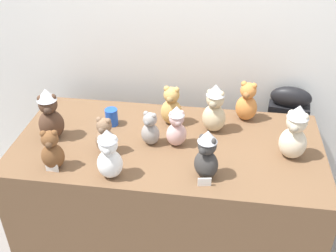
% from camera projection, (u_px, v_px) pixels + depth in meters
% --- Properties ---
extents(wall_back, '(7.00, 0.08, 2.60)m').
position_uv_depth(wall_back, '(183.00, 22.00, 2.72)').
color(wall_back, white).
rests_on(wall_back, ground_plane).
extents(display_table, '(1.85, 0.89, 0.79)m').
position_uv_depth(display_table, '(168.00, 191.00, 2.64)').
color(display_table, brown).
rests_on(display_table, ground_plane).
extents(instrument_case, '(0.29, 0.16, 0.92)m').
position_uv_depth(instrument_case, '(282.00, 142.00, 2.99)').
color(instrument_case, black).
rests_on(instrument_case, ground_plane).
extents(teddy_bear_ginger, '(0.17, 0.15, 0.27)m').
position_uv_depth(teddy_bear_ginger, '(247.00, 102.00, 2.58)').
color(teddy_bear_ginger, '#D17F3D').
rests_on(teddy_bear_ginger, display_table).
extents(teddy_bear_cocoa, '(0.18, 0.17, 0.33)m').
position_uv_depth(teddy_bear_cocoa, '(50.00, 114.00, 2.39)').
color(teddy_bear_cocoa, '#4C3323').
rests_on(teddy_bear_cocoa, display_table).
extents(teddy_bear_snow, '(0.15, 0.13, 0.30)m').
position_uv_depth(teddy_bear_snow, '(109.00, 154.00, 2.09)').
color(teddy_bear_snow, white).
rests_on(teddy_bear_snow, display_table).
extents(teddy_bear_ash, '(0.14, 0.12, 0.22)m').
position_uv_depth(teddy_bear_ash, '(150.00, 129.00, 2.36)').
color(teddy_bear_ash, gray).
rests_on(teddy_bear_ash, display_table).
extents(teddy_bear_charcoal, '(0.17, 0.16, 0.29)m').
position_uv_depth(teddy_bear_charcoal, '(207.00, 155.00, 2.09)').
color(teddy_bear_charcoal, '#383533').
rests_on(teddy_bear_charcoal, display_table).
extents(teddy_bear_cream, '(0.19, 0.18, 0.34)m').
position_uv_depth(teddy_bear_cream, '(295.00, 133.00, 2.22)').
color(teddy_bear_cream, beige).
rests_on(teddy_bear_cream, display_table).
extents(teddy_bear_chestnut, '(0.15, 0.13, 0.24)m').
position_uv_depth(teddy_bear_chestnut, '(52.00, 151.00, 2.17)').
color(teddy_bear_chestnut, brown).
rests_on(teddy_bear_chestnut, display_table).
extents(teddy_bear_mocha, '(0.13, 0.12, 0.23)m').
position_uv_depth(teddy_bear_mocha, '(105.00, 136.00, 2.29)').
color(teddy_bear_mocha, '#7F6047').
rests_on(teddy_bear_mocha, display_table).
extents(teddy_bear_honey, '(0.15, 0.13, 0.27)m').
position_uv_depth(teddy_bear_honey, '(171.00, 107.00, 2.54)').
color(teddy_bear_honey, tan).
rests_on(teddy_bear_honey, display_table).
extents(teddy_bear_blush, '(0.15, 0.14, 0.27)m').
position_uv_depth(teddy_bear_blush, '(177.00, 126.00, 2.34)').
color(teddy_bear_blush, beige).
rests_on(teddy_bear_blush, display_table).
extents(teddy_bear_sand, '(0.17, 0.15, 0.32)m').
position_uv_depth(teddy_bear_sand, '(214.00, 109.00, 2.45)').
color(teddy_bear_sand, '#CCB78E').
rests_on(teddy_bear_sand, display_table).
extents(party_cup_blue, '(0.08, 0.08, 0.11)m').
position_uv_depth(party_cup_blue, '(112.00, 117.00, 2.57)').
color(party_cup_blue, blue).
rests_on(party_cup_blue, display_table).
extents(name_card_front_left, '(0.07, 0.02, 0.05)m').
position_uv_depth(name_card_front_left, '(204.00, 182.00, 2.09)').
color(name_card_front_left, white).
rests_on(name_card_front_left, display_table).
extents(name_card_front_middle, '(0.07, 0.01, 0.05)m').
position_uv_depth(name_card_front_middle, '(52.00, 168.00, 2.19)').
color(name_card_front_middle, white).
rests_on(name_card_front_middle, display_table).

